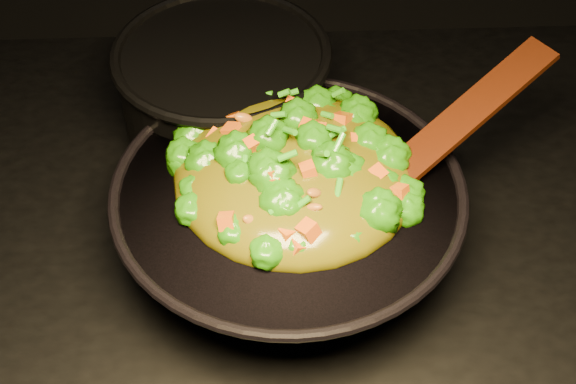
{
  "coord_description": "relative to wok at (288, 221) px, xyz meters",
  "views": [
    {
      "loc": [
        0.06,
        -0.54,
        1.6
      ],
      "look_at": [
        0.08,
        0.04,
        0.99
      ],
      "focal_mm": 50.0,
      "sensor_mm": 36.0,
      "label": 1
    }
  ],
  "objects": [
    {
      "name": "back_pot",
      "position": [
        -0.07,
        0.19,
        0.02
      ],
      "size": [
        0.29,
        0.29,
        0.14
      ],
      "primitive_type": "cylinder",
      "rotation": [
        0.0,
        0.0,
        -0.19
      ],
      "color": "black",
      "rests_on": "stovetop"
    },
    {
      "name": "wok",
      "position": [
        0.0,
        0.0,
        0.0
      ],
      "size": [
        0.4,
        0.4,
        0.1
      ],
      "primitive_type": null,
      "rotation": [
        0.0,
        0.0,
        -0.13
      ],
      "color": "black",
      "rests_on": "stovetop"
    },
    {
      "name": "stir_fry",
      "position": [
        0.01,
        0.02,
        0.09
      ],
      "size": [
        0.26,
        0.26,
        0.09
      ],
      "primitive_type": null,
      "rotation": [
        0.0,
        0.0,
        -0.0
      ],
      "color": "#277A08",
      "rests_on": "wok"
    },
    {
      "name": "spatula",
      "position": [
        0.17,
        0.04,
        0.09
      ],
      "size": [
        0.23,
        0.17,
        0.1
      ],
      "primitive_type": "cube",
      "rotation": [
        0.0,
        -0.38,
        0.57
      ],
      "color": "#351203",
      "rests_on": "wok"
    }
  ]
}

